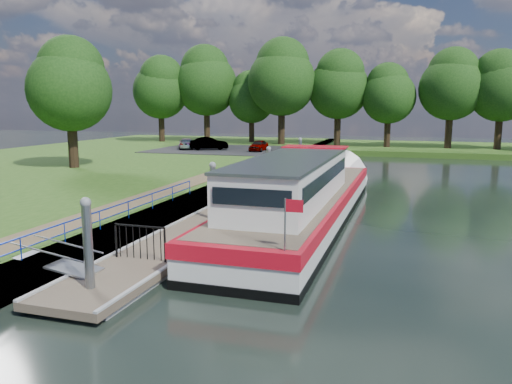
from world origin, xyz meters
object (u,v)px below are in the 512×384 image
(barge, at_px, (306,197))
(car_b, at_px, (209,143))
(car_a, at_px, (259,145))
(pontoon, at_px, (245,205))
(car_c, at_px, (187,144))

(barge, bearing_deg, car_b, 121.42)
(barge, xyz_separation_m, car_a, (-10.20, 25.69, 0.31))
(car_a, bearing_deg, barge, -67.08)
(pontoon, relative_size, car_b, 7.51)
(pontoon, xyz_separation_m, car_c, (-14.74, 24.17, 1.21))
(car_a, distance_m, car_b, 5.43)
(barge, xyz_separation_m, car_b, (-15.63, 25.59, 0.41))
(pontoon, distance_m, car_a, 24.95)
(pontoon, height_order, barge, barge)
(car_c, bearing_deg, barge, 102.25)
(car_b, bearing_deg, car_a, -112.77)
(car_a, bearing_deg, pontoon, -73.36)
(car_a, height_order, car_c, car_a)
(pontoon, bearing_deg, barge, -24.88)
(barge, relative_size, car_a, 6.44)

